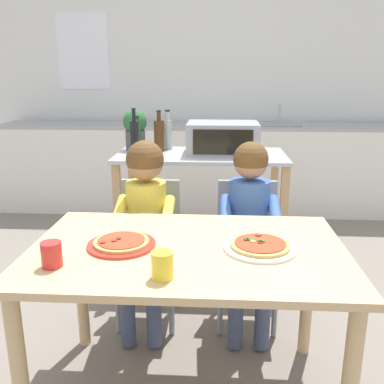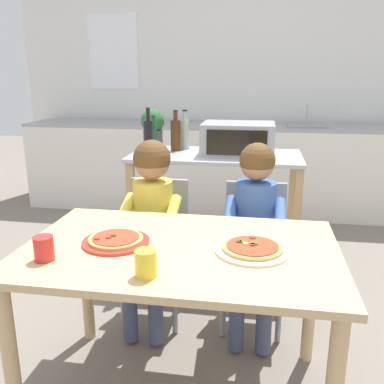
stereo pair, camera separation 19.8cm
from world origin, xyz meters
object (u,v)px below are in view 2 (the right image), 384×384
Objects in this scene: kitchen_island_cart at (216,193)px; dining_table at (180,269)px; bottle_squat_spirits at (176,134)px; bottle_dark_olive_oil at (149,138)px; dining_chair_left at (157,239)px; drinking_cup_yellow at (146,263)px; drinking_cup_red at (44,248)px; toaster_oven at (238,139)px; child_in_yellow_shirt at (151,210)px; bottle_brown_beer at (154,138)px; bottle_slim_sauce at (185,133)px; potted_herb_plant at (153,128)px; dining_chair_right at (254,244)px; pizza_plate_red_rimmed at (116,240)px; pizza_plate_white at (252,249)px; child_in_blue_striped_shirt at (255,218)px.

kitchen_island_cart is 0.92× the size of dining_table.
bottle_dark_olive_oil is (-0.12, -0.31, 0.02)m from bottle_squat_spirits.
drinking_cup_yellow is (0.20, -0.95, 0.30)m from dining_chair_left.
dining_table is at bearing 23.74° from drinking_cup_red.
child_in_yellow_shirt is (-0.42, -0.79, -0.29)m from toaster_oven.
bottle_brown_beer is 0.81m from child_in_yellow_shirt.
bottle_slim_sauce is 0.24m from potted_herb_plant.
dining_chair_left is (-0.42, -0.67, -0.50)m from toaster_oven.
dining_table is 13.56× the size of drinking_cup_red.
bottle_brown_beer is 1.52m from drinking_cup_red.
drinking_cup_red is at bearing -156.26° from dining_table.
bottle_slim_sauce is at bearing 9.01° from potted_herb_plant.
bottle_squat_spirits is 1.73m from drinking_cup_yellow.
dining_chair_right is 2.88× the size of pizza_plate_red_rimmed.
dining_table is at bearing -90.21° from kitchen_island_cart.
drinking_cup_red is at bearing -105.44° from child_in_yellow_shirt.
dining_chair_right is at bearing 48.99° from drinking_cup_red.
toaster_oven is at bearing 102.25° from dining_chair_right.
bottle_dark_olive_oil is 0.41× the size of dining_chair_right.
child_in_yellow_shirt is at bearing -91.20° from bottle_slim_sauce.
toaster_oven is 0.94m from child_in_yellow_shirt.
bottle_squat_spirits is 1.11× the size of bottle_brown_beer.
child_in_yellow_shirt is (0.17, -0.74, -0.28)m from bottle_brown_beer.
kitchen_island_cart is 1.62m from drinking_cup_yellow.
bottle_squat_spirits is at bearing -120.94° from bottle_slim_sauce.
drinking_cup_red is 0.97× the size of drinking_cup_yellow.
toaster_oven is 5.16× the size of drinking_cup_red.
kitchen_island_cart is at bearing 4.28° from bottle_brown_beer.
pizza_plate_white is (0.57, -0.68, 0.26)m from dining_chair_left.
pizza_plate_white is at bearing 37.09° from drinking_cup_yellow.
toaster_oven is 1.44m from pizza_plate_red_rimmed.
bottle_dark_olive_oil is at bearing -85.39° from bottle_brown_beer.
bottle_dark_olive_oil is at bearing 87.34° from drinking_cup_red.
toaster_oven is 0.61× the size of dining_chair_right.
toaster_oven reaches higher than kitchen_island_cart.
dining_chair_right is 0.74m from pizza_plate_white.
child_in_yellow_shirt is at bearing -90.00° from dining_chair_left.
dining_chair_right is 0.23m from child_in_blue_striped_shirt.
bottle_squat_spirits reaches higher than pizza_plate_white.
child_in_yellow_shirt is 3.54× the size of pizza_plate_white.
potted_herb_plant is 1.81m from drinking_cup_yellow.
dining_chair_left is (-0.27, 0.67, -0.15)m from dining_table.
bottle_brown_beer is 0.33× the size of dining_chair_left.
pizza_plate_white is at bearing -90.02° from child_in_blue_striped_shirt.
bottle_brown_beer is at bearing 94.61° from bottle_dark_olive_oil.
dining_chair_right is (0.78, -0.78, -0.55)m from potted_herb_plant.
drinking_cup_yellow reaches higher than drinking_cup_red.
potted_herb_plant is at bearing 105.86° from bottle_brown_beer.
dining_table is at bearing -117.60° from child_in_blue_striped_shirt.
bottle_squat_spirits is 0.10m from bottle_slim_sauce.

